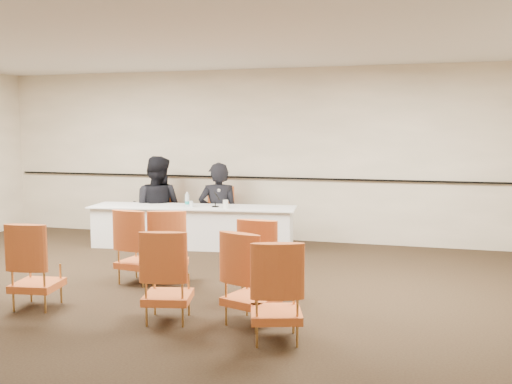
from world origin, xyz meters
TOP-DOWN VIEW (x-y plane):
  - floor at (0.00, 0.00)m, footprint 10.00×10.00m
  - ceiling at (0.00, 0.00)m, footprint 10.00×10.00m
  - wall_back at (0.00, 4.00)m, footprint 10.00×0.04m
  - wall_rail at (0.00, 3.96)m, footprint 9.80×0.04m
  - panel_table at (-0.91, 2.98)m, footprint 3.47×1.21m
  - panelist_main at (-0.65, 3.53)m, footprint 0.80×0.63m
  - panelist_main_chair at (-0.65, 3.53)m, footprint 0.56×0.56m
  - panelist_second at (-1.76, 3.40)m, footprint 0.95×0.75m
  - panelist_second_chair at (-1.76, 3.40)m, footprint 0.56×0.56m
  - papers at (-0.53, 2.96)m, footprint 0.32×0.25m
  - microphone at (-0.51, 2.97)m, footprint 0.11×0.22m
  - water_bottle at (-0.97, 2.89)m, footprint 0.10×0.10m
  - drinking_glass at (-0.90, 2.90)m, footprint 0.07×0.07m
  - coffee_cup at (-0.31, 2.89)m, footprint 0.12×0.12m
  - aud_chair_front_left at (-0.72, 0.70)m, footprint 0.57×0.57m
  - aud_chair_front_mid at (-0.34, 0.78)m, footprint 0.63×0.63m
  - aud_chair_front_right at (0.98, 0.42)m, footprint 0.53×0.53m
  - aud_chair_back_left at (-1.32, -0.53)m, footprint 0.56×0.56m
  - aud_chair_back_mid at (0.24, -0.56)m, footprint 0.60×0.60m
  - aud_chair_back_right at (1.08, -0.41)m, footprint 0.63×0.63m
  - aud_chair_extra at (1.43, -0.79)m, footprint 0.62×0.62m

SIDE VIEW (x-z plane):
  - floor at x=0.00m, z-range 0.00..0.00m
  - panel_table at x=-0.91m, z-range 0.00..0.68m
  - panelist_main at x=-0.65m, z-range -0.54..1.38m
  - panelist_main_chair at x=-0.65m, z-range 0.00..0.95m
  - panelist_second_chair at x=-1.76m, z-range 0.00..0.95m
  - aud_chair_front_left at x=-0.72m, z-range 0.00..0.95m
  - aud_chair_front_mid at x=-0.34m, z-range 0.00..0.95m
  - aud_chair_front_right at x=0.98m, z-range 0.00..0.95m
  - aud_chair_back_left at x=-1.32m, z-range 0.00..0.95m
  - aud_chair_back_mid at x=0.24m, z-range 0.00..0.95m
  - aud_chair_back_right at x=1.08m, z-range 0.00..0.95m
  - aud_chair_extra at x=1.43m, z-range 0.00..0.95m
  - panelist_second at x=-1.76m, z-range -0.45..1.48m
  - papers at x=-0.53m, z-range 0.68..0.68m
  - drinking_glass at x=-0.90m, z-range 0.68..0.78m
  - coffee_cup at x=-0.31m, z-range 0.68..0.82m
  - water_bottle at x=-0.97m, z-range 0.68..0.93m
  - microphone at x=-0.51m, z-range 0.68..0.98m
  - wall_rail at x=0.00m, z-range 1.09..1.11m
  - wall_back at x=0.00m, z-range 0.00..3.00m
  - ceiling at x=0.00m, z-range 3.00..3.00m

